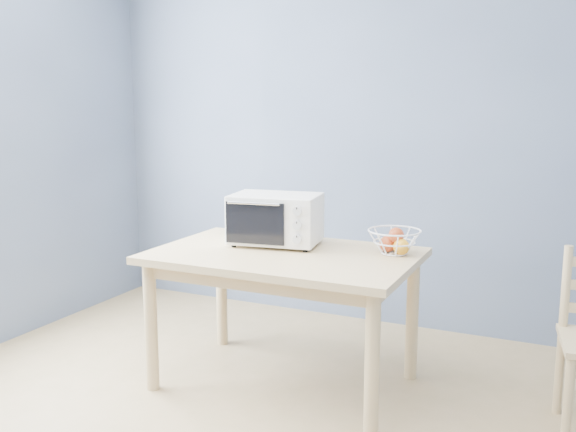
% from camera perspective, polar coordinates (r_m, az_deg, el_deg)
% --- Properties ---
extents(room, '(4.01, 4.51, 2.61)m').
position_cam_1_polar(room, '(2.45, -9.25, 4.16)').
color(room, tan).
rests_on(room, ground).
extents(dining_table, '(1.40, 0.90, 0.75)m').
position_cam_1_polar(dining_table, '(3.49, -0.34, -4.86)').
color(dining_table, tan).
rests_on(dining_table, ground).
extents(toaster_oven, '(0.53, 0.42, 0.29)m').
position_cam_1_polar(toaster_oven, '(3.62, -1.41, -0.19)').
color(toaster_oven, white).
rests_on(toaster_oven, dining_table).
extents(fruit_basket, '(0.37, 0.37, 0.15)m').
position_cam_1_polar(fruit_basket, '(3.45, 9.51, -2.18)').
color(fruit_basket, white).
rests_on(fruit_basket, dining_table).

